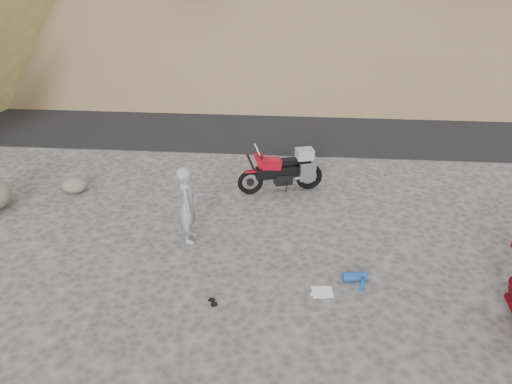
# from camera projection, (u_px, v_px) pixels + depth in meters

# --- Properties ---
(ground) EXTENTS (140.00, 140.00, 0.00)m
(ground) POSITION_uv_depth(u_px,v_px,m) (252.00, 245.00, 11.69)
(ground) COLOR #44413F
(ground) RESTS_ON ground
(road) EXTENTS (120.00, 7.00, 0.05)m
(road) POSITION_uv_depth(u_px,v_px,m) (273.00, 121.00, 19.69)
(road) COLOR black
(road) RESTS_ON ground
(motorcycle) EXTENTS (2.40, 1.12, 1.46)m
(motorcycle) POSITION_uv_depth(u_px,v_px,m) (285.00, 171.00, 13.96)
(motorcycle) COLOR black
(motorcycle) RESTS_ON ground
(man) EXTENTS (0.50, 0.72, 1.86)m
(man) POSITION_uv_depth(u_px,v_px,m) (191.00, 239.00, 11.94)
(man) COLOR gray
(man) RESTS_ON ground
(small_rock) EXTENTS (0.88, 0.84, 0.42)m
(small_rock) POSITION_uv_depth(u_px,v_px,m) (75.00, 185.00, 14.08)
(small_rock) COLOR #615B53
(small_rock) RESTS_ON ground
(gear_white_cloth) EXTENTS (0.46, 0.42, 0.01)m
(gear_white_cloth) POSITION_uv_depth(u_px,v_px,m) (322.00, 292.00, 10.13)
(gear_white_cloth) COLOR white
(gear_white_cloth) RESTS_ON ground
(gear_blue_mat) EXTENTS (0.54, 0.29, 0.20)m
(gear_blue_mat) POSITION_uv_depth(u_px,v_px,m) (355.00, 277.00, 10.43)
(gear_blue_mat) COLOR navy
(gear_blue_mat) RESTS_ON ground
(gear_bottle) EXTENTS (0.10, 0.10, 0.25)m
(gear_bottle) POSITION_uv_depth(u_px,v_px,m) (362.00, 286.00, 10.13)
(gear_bottle) COLOR navy
(gear_bottle) RESTS_ON ground
(gear_funnel) EXTENTS (0.17, 0.17, 0.20)m
(gear_funnel) POSITION_uv_depth(u_px,v_px,m) (349.00, 274.00, 10.51)
(gear_funnel) COLOR #AE140B
(gear_funnel) RESTS_ON ground
(gear_glove_a) EXTENTS (0.14, 0.11, 0.03)m
(gear_glove_a) POSITION_uv_depth(u_px,v_px,m) (212.00, 300.00, 9.89)
(gear_glove_a) COLOR black
(gear_glove_a) RESTS_ON ground
(gear_glove_b) EXTENTS (0.15, 0.13, 0.04)m
(gear_glove_b) POSITION_uv_depth(u_px,v_px,m) (214.00, 304.00, 9.76)
(gear_glove_b) COLOR black
(gear_glove_b) RESTS_ON ground
(gear_blue_cloth) EXTENTS (0.37, 0.32, 0.01)m
(gear_blue_cloth) POSITION_uv_depth(u_px,v_px,m) (319.00, 294.00, 10.08)
(gear_blue_cloth) COLOR #98CFEB
(gear_blue_cloth) RESTS_ON ground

